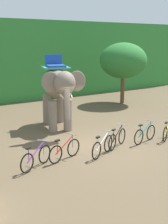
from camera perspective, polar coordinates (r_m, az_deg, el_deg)
name	(u,v)px	position (r m, az deg, el deg)	size (l,w,h in m)	color
ground_plane	(94,145)	(13.55, 1.93, -6.23)	(80.00, 80.00, 0.00)	brown
tree_far_right	(123,61)	(22.40, 7.30, 9.42)	(3.38, 3.38, 4.37)	brown
elephant	(58,87)	(15.75, -4.92, 4.73)	(2.69, 4.23, 3.78)	gray
bike_purple	(36,158)	(11.27, -8.89, -8.39)	(1.56, 0.84, 0.92)	black
bike_red	(65,150)	(11.89, -3.60, -7.09)	(1.65, 0.65, 0.92)	black
bike_white	(103,146)	(12.31, 3.47, -6.38)	(1.57, 0.81, 0.92)	black
bike_black	(117,139)	(13.30, 6.20, -4.92)	(1.56, 0.83, 0.92)	black
bike_teal	(145,134)	(14.12, 11.25, -4.04)	(1.68, 0.57, 0.92)	black
bike_yellow	(168,131)	(14.85, 15.30, -3.40)	(1.54, 0.86, 0.92)	black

